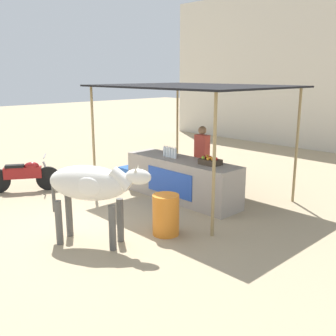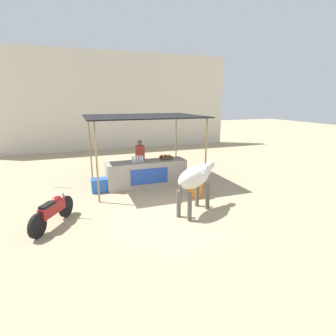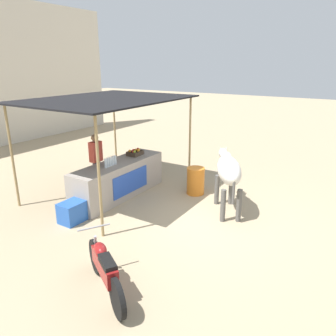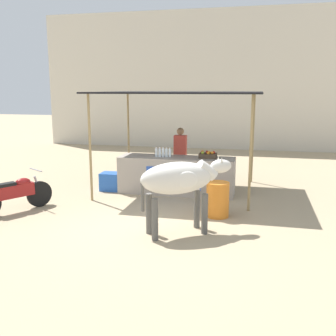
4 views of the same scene
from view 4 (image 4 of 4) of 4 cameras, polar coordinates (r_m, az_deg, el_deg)
ground_plane at (r=8.33m, az=-1.86°, el=-7.48°), size 60.00×60.00×0.00m
building_wall_far at (r=18.19m, az=6.70°, el=12.48°), size 16.00×0.50×6.11m
stall_counter at (r=10.26m, az=1.25°, el=-1.05°), size 3.00×0.82×0.96m
stall_awning at (r=10.32m, az=1.65°, el=10.43°), size 4.20×3.20×2.62m
water_bottle_row at (r=10.18m, az=-0.72°, el=2.26°), size 0.43×0.07×0.25m
fruit_crate at (r=10.07m, az=5.80°, el=1.87°), size 0.44×0.32×0.18m
vendor_behind_counter at (r=10.92m, az=1.78°, el=1.68°), size 0.34×0.22×1.65m
cooler_box at (r=10.71m, az=-8.08°, el=-1.95°), size 0.60×0.44×0.48m
water_barrel at (r=8.48m, az=7.22°, el=-4.55°), size 0.49×0.49×0.75m
cow at (r=7.28m, az=1.81°, el=-1.79°), size 1.73×1.28×1.44m
motorcycle_parked at (r=9.34m, az=-21.34°, el=-3.44°), size 1.03×1.58×0.90m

